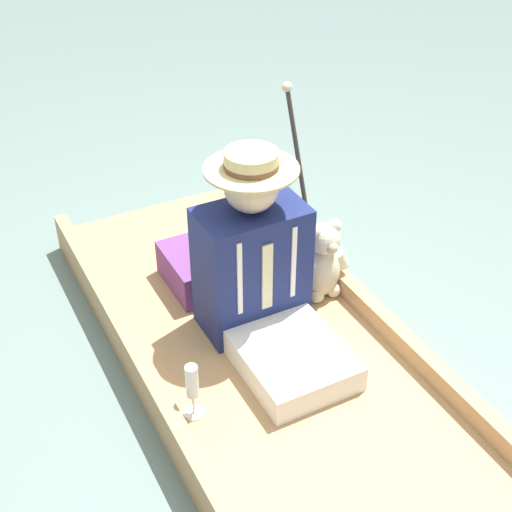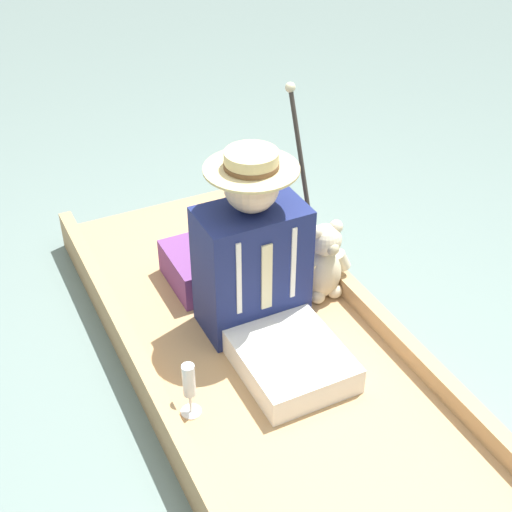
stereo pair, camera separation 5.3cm
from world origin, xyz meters
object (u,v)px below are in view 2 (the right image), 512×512
object	(u,v)px
walking_cane	(302,170)
seated_person	(260,273)
wine_glass	(189,384)
teddy_bear	(324,263)

from	to	relation	value
walking_cane	seated_person	bearing A→B (deg)	42.82
seated_person	wine_glass	distance (m)	0.53
wine_glass	walking_cane	bearing A→B (deg)	-141.08
walking_cane	teddy_bear	bearing A→B (deg)	83.52
seated_person	wine_glass	world-z (taller)	seated_person
teddy_bear	walking_cane	distance (m)	0.41
seated_person	wine_glass	bearing A→B (deg)	34.78
teddy_bear	walking_cane	bearing A→B (deg)	-96.48
seated_person	teddy_bear	bearing A→B (deg)	-166.77
teddy_bear	walking_cane	world-z (taller)	walking_cane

